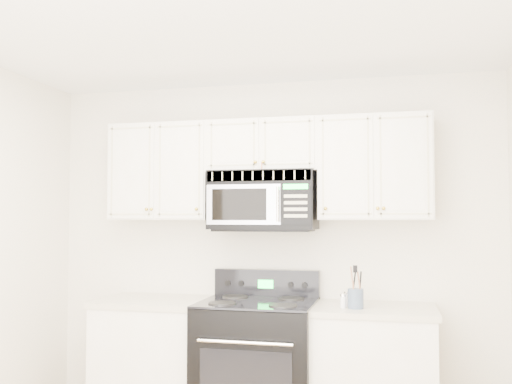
% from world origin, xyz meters
% --- Properties ---
extents(room, '(3.51, 3.51, 2.61)m').
position_xyz_m(room, '(0.00, 0.00, 1.30)').
color(room, olive).
rests_on(room, ground).
extents(base_cabinet_left, '(0.86, 0.65, 0.92)m').
position_xyz_m(base_cabinet_left, '(-0.80, 1.44, 0.43)').
color(base_cabinet_left, beige).
rests_on(base_cabinet_left, ground).
extents(base_cabinet_right, '(0.86, 0.65, 0.92)m').
position_xyz_m(base_cabinet_right, '(0.80, 1.44, 0.43)').
color(base_cabinet_right, beige).
rests_on(base_cabinet_right, ground).
extents(range, '(0.82, 0.74, 1.14)m').
position_xyz_m(range, '(-0.01, 1.41, 0.48)').
color(range, black).
rests_on(range, ground).
extents(upper_cabinets, '(2.44, 0.37, 0.75)m').
position_xyz_m(upper_cabinets, '(0.00, 1.58, 1.93)').
color(upper_cabinets, beige).
rests_on(upper_cabinets, ground).
extents(microwave, '(0.79, 0.44, 0.43)m').
position_xyz_m(microwave, '(-0.00, 1.55, 1.67)').
color(microwave, black).
rests_on(microwave, ground).
extents(utensil_crock, '(0.11, 0.11, 0.29)m').
position_xyz_m(utensil_crock, '(0.69, 1.33, 0.99)').
color(utensil_crock, '#445D77').
rests_on(utensil_crock, base_cabinet_right).
extents(shaker_salt, '(0.04, 0.04, 0.09)m').
position_xyz_m(shaker_salt, '(0.60, 1.32, 0.97)').
color(shaker_salt, silver).
rests_on(shaker_salt, base_cabinet_right).
extents(shaker_pepper, '(0.04, 0.04, 0.10)m').
position_xyz_m(shaker_pepper, '(0.63, 1.41, 0.97)').
color(shaker_pepper, silver).
rests_on(shaker_pepper, base_cabinet_right).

